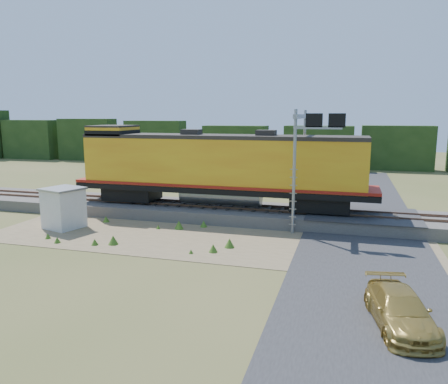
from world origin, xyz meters
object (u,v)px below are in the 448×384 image
(signal_gantry, at_px, (305,140))
(car, at_px, (400,310))
(locomotive, at_px, (216,166))
(shed, at_px, (64,208))

(signal_gantry, height_order, car, signal_gantry)
(locomotive, xyz_separation_m, signal_gantry, (6.12, -0.68, 1.94))
(shed, bearing_deg, car, -7.34)
(locomotive, xyz_separation_m, shed, (-8.49, -5.53, -2.32))
(locomotive, distance_m, signal_gantry, 6.46)
(locomotive, height_order, signal_gantry, signal_gantry)
(shed, relative_size, signal_gantry, 0.36)
(shed, height_order, car, shed)
(locomotive, bearing_deg, signal_gantry, -6.33)
(locomotive, relative_size, signal_gantry, 2.82)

